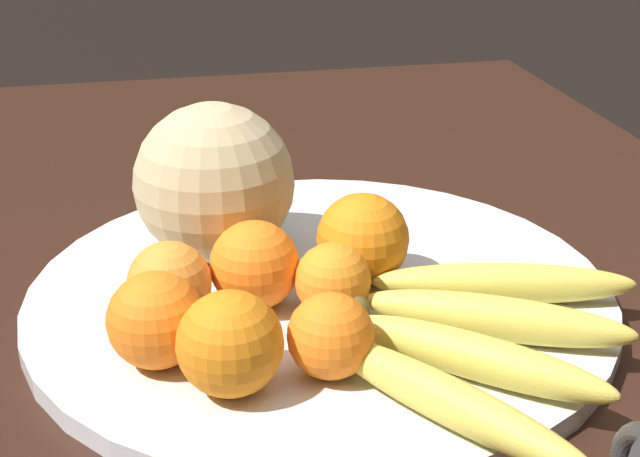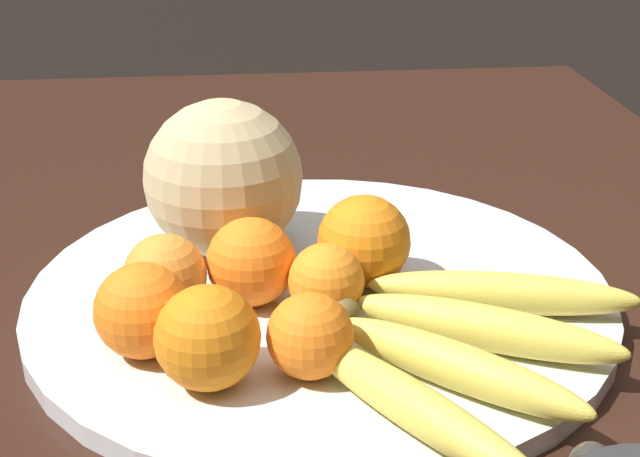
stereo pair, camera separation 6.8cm
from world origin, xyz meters
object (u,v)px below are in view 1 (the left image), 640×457
fruit_bowl (320,294)px  orange_front_right (230,344)px  orange_side_extra (255,265)px  orange_back_left (333,280)px  orange_top_small (363,239)px  orange_front_left (170,283)px  orange_mid_center (331,336)px  melon (214,183)px  banana_bunch (481,333)px  orange_back_right (156,320)px  kitchen_table (273,372)px

fruit_bowl → orange_front_right: 0.16m
orange_side_extra → orange_front_right: bearing=163.9°
orange_front_right → orange_back_left: 0.12m
orange_front_right → orange_top_small: (0.13, -0.12, 0.00)m
orange_front_left → orange_mid_center: orange_front_left is taller
orange_mid_center → orange_side_extra: orange_side_extra is taller
orange_front_right → melon: bearing=-3.3°
orange_front_left → orange_top_small: bearing=-78.4°
orange_mid_center → orange_side_extra: size_ratio=0.86×
orange_front_left → orange_top_small: size_ratio=0.84×
fruit_bowl → orange_mid_center: bearing=171.4°
orange_front_right → orange_mid_center: bearing=-85.8°
orange_mid_center → orange_top_small: 0.13m
fruit_bowl → orange_top_small: 0.06m
banana_bunch → orange_mid_center: (-0.00, 0.11, 0.01)m
melon → orange_side_extra: 0.10m
fruit_bowl → orange_front_left: 0.13m
orange_back_right → orange_top_small: size_ratio=0.90×
orange_back_right → orange_front_right: bearing=-133.0°
kitchen_table → orange_back_left: 0.17m
orange_back_left → fruit_bowl: bearing=0.3°
kitchen_table → orange_back_left: bearing=-160.5°
banana_bunch → kitchen_table: bearing=160.4°
orange_front_left → orange_back_left: bearing=-97.6°
melon → orange_top_small: size_ratio=1.80×
orange_back_left → orange_front_left: bearing=82.4°
melon → orange_back_right: 0.17m
melon → orange_front_right: size_ratio=1.91×
fruit_bowl → orange_mid_center: orange_mid_center is taller
kitchen_table → orange_front_right: (-0.17, 0.05, 0.14)m
orange_back_left → orange_side_extra: orange_side_extra is taller
fruit_bowl → orange_side_extra: (-0.02, 0.05, 0.04)m
orange_top_small → orange_side_extra: size_ratio=1.08×
orange_top_small → orange_side_extra: (-0.02, 0.09, -0.00)m
orange_front_left → orange_side_extra: (0.01, -0.06, 0.00)m
kitchen_table → melon: melon is taller
orange_back_right → orange_side_extra: size_ratio=0.98×
melon → orange_front_right: melon is taller
melon → banana_bunch: size_ratio=0.50×
orange_front_right → orange_side_extra: (0.11, -0.03, -0.00)m
orange_side_extra → banana_bunch: bearing=-125.1°
orange_front_right → orange_side_extra: orange_front_right is taller
melon → orange_top_small: bearing=-122.8°
orange_front_right → orange_back_right: size_ratio=1.05×
orange_front_right → orange_side_extra: 0.11m
melon → orange_mid_center: melon is taller
orange_front_right → orange_back_left: bearing=-46.3°
melon → orange_mid_center: bearing=-164.1°
orange_front_right → orange_back_right: bearing=47.0°
fruit_bowl → orange_back_right: (-0.08, 0.13, 0.04)m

